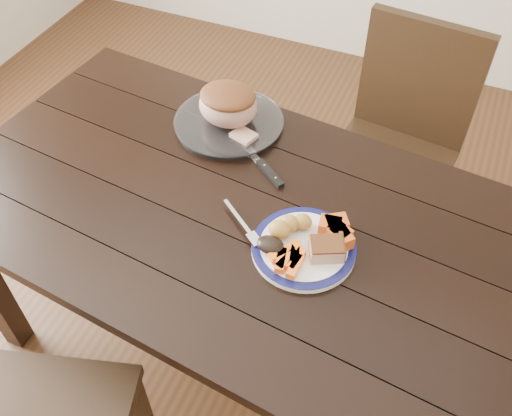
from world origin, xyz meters
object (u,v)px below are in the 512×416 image
at_px(fork, 244,226).
at_px(roast_joint, 228,106).
at_px(serving_platter, 229,123).
at_px(chair_far, 399,137).
at_px(pork_slice, 326,249).
at_px(carving_knife, 263,166).
at_px(dinner_plate, 304,248).
at_px(dining_table, 233,229).

distance_m(fork, roast_joint, 0.43).
bearing_deg(serving_platter, chair_far, 42.07).
bearing_deg(serving_platter, roast_joint, 0.00).
height_order(pork_slice, carving_knife, pork_slice).
distance_m(serving_platter, fork, 0.43).
bearing_deg(chair_far, serving_platter, 48.58).
bearing_deg(carving_knife, fork, -42.75).
height_order(dinner_plate, serving_platter, serving_platter).
bearing_deg(dining_table, fork, -44.25).
xyz_separation_m(dining_table, pork_slice, (0.29, -0.07, 0.13)).
xyz_separation_m(dinner_plate, roast_joint, (-0.38, 0.37, 0.07)).
relative_size(fork, roast_joint, 0.85).
bearing_deg(serving_platter, dining_table, -63.92).
bearing_deg(dining_table, serving_platter, 116.08).
distance_m(pork_slice, fork, 0.22).
relative_size(dining_table, serving_platter, 5.13).
relative_size(dining_table, carving_knife, 6.23).
relative_size(dining_table, pork_slice, 20.64).
height_order(dinner_plate, fork, fork).
relative_size(dining_table, fork, 10.99).
relative_size(pork_slice, fork, 0.53).
height_order(pork_slice, fork, pork_slice).
height_order(dining_table, pork_slice, pork_slice).
distance_m(dinner_plate, carving_knife, 0.32).
bearing_deg(dinner_plate, carving_knife, 131.43).
bearing_deg(fork, chair_far, 108.41).
distance_m(chair_far, dinner_plate, 0.84).
xyz_separation_m(dining_table, carving_knife, (0.02, 0.18, 0.10)).
xyz_separation_m(pork_slice, fork, (-0.22, 0.01, -0.02)).
xyz_separation_m(chair_far, dinner_plate, (-0.10, -0.80, 0.23)).
relative_size(serving_platter, carving_knife, 1.21).
distance_m(dining_table, dinner_plate, 0.26).
bearing_deg(dinner_plate, pork_slice, -4.76).
relative_size(serving_platter, pork_slice, 4.03).
relative_size(chair_far, carving_knife, 3.43).
height_order(chair_far, serving_platter, chair_far).
distance_m(dinner_plate, pork_slice, 0.07).
relative_size(fork, carving_knife, 0.57).
bearing_deg(fork, dinner_plate, 36.37).
relative_size(dinner_plate, serving_platter, 0.80).
height_order(dinner_plate, pork_slice, pork_slice).
bearing_deg(roast_joint, dining_table, -63.92).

